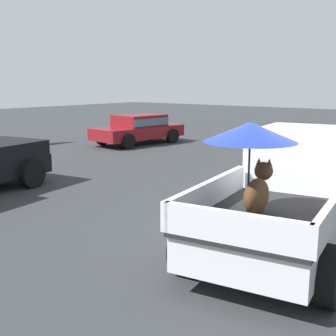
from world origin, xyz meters
TOP-DOWN VIEW (x-y plane):
  - ground_plane at (0.00, 0.00)m, footprint 80.00×80.00m
  - pickup_truck_main at (0.41, 0.08)m, footprint 5.27×2.86m
  - parked_sedan_far at (7.94, 10.47)m, footprint 4.47×2.33m

SIDE VIEW (x-z plane):
  - ground_plane at x=0.00m, z-range 0.00..0.00m
  - parked_sedan_far at x=7.94m, z-range 0.08..1.41m
  - pickup_truck_main at x=0.41m, z-range -0.14..2.09m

